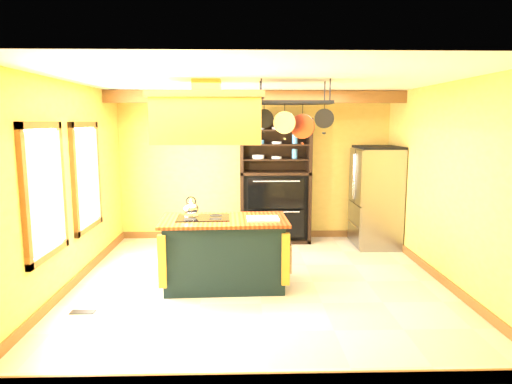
{
  "coord_description": "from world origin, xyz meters",
  "views": [
    {
      "loc": [
        -0.21,
        -5.98,
        2.17
      ],
      "look_at": [
        -0.04,
        0.3,
        1.21
      ],
      "focal_mm": 32.0,
      "sensor_mm": 36.0,
      "label": 1
    }
  ],
  "objects_px": {
    "kitchen_island": "(224,252)",
    "hutch": "(275,194)",
    "refrigerator": "(375,199)",
    "range_hood": "(207,116)",
    "pot_rack": "(294,110)"
  },
  "relations": [
    {
      "from": "kitchen_island",
      "to": "hutch",
      "type": "bearing_deg",
      "value": 68.47
    },
    {
      "from": "kitchen_island",
      "to": "refrigerator",
      "type": "relative_size",
      "value": 0.98
    },
    {
      "from": "hutch",
      "to": "refrigerator",
      "type": "bearing_deg",
      "value": -13.05
    },
    {
      "from": "range_hood",
      "to": "refrigerator",
      "type": "relative_size",
      "value": 0.83
    },
    {
      "from": "kitchen_island",
      "to": "pot_rack",
      "type": "height_order",
      "value": "pot_rack"
    },
    {
      "from": "kitchen_island",
      "to": "refrigerator",
      "type": "bearing_deg",
      "value": 35.17
    },
    {
      "from": "kitchen_island",
      "to": "range_hood",
      "type": "xyz_separation_m",
      "value": [
        -0.2,
        -0.0,
        1.78
      ]
    },
    {
      "from": "refrigerator",
      "to": "hutch",
      "type": "xyz_separation_m",
      "value": [
        -1.74,
        0.4,
        0.03
      ]
    },
    {
      "from": "range_hood",
      "to": "hutch",
      "type": "relative_size",
      "value": 0.64
    },
    {
      "from": "hutch",
      "to": "kitchen_island",
      "type": "bearing_deg",
      "value": -109.36
    },
    {
      "from": "pot_rack",
      "to": "refrigerator",
      "type": "bearing_deg",
      "value": 49.61
    },
    {
      "from": "kitchen_island",
      "to": "hutch",
      "type": "relative_size",
      "value": 0.75
    },
    {
      "from": "range_hood",
      "to": "refrigerator",
      "type": "distance_m",
      "value": 3.68
    },
    {
      "from": "range_hood",
      "to": "hutch",
      "type": "height_order",
      "value": "range_hood"
    },
    {
      "from": "kitchen_island",
      "to": "range_hood",
      "type": "relative_size",
      "value": 1.18
    }
  ]
}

